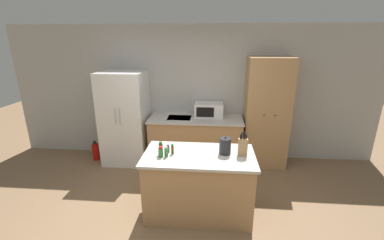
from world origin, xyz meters
TOP-DOWN VIEW (x-y plane):
  - ground_plane at (0.00, 0.00)m, footprint 14.00×14.00m
  - wall_back at (0.00, 2.33)m, footprint 7.20×0.06m
  - refrigerator at (-1.25, 1.94)m, footprint 0.83×0.75m
  - back_counter at (0.10, 1.97)m, footprint 1.77×0.70m
  - pantry_cabinet at (1.42, 2.03)m, footprint 0.79×0.56m
  - kitchen_island at (0.26, 0.43)m, footprint 1.47×0.80m
  - microwave at (0.35, 2.10)m, footprint 0.54×0.36m
  - knife_block at (0.82, 0.44)m, footprint 0.12×0.07m
  - spice_bottle_tall_dark at (-0.24, 0.40)m, footprint 0.05×0.05m
  - spice_bottle_short_red at (-0.16, 0.46)m, footprint 0.05×0.05m
  - spice_bottle_amber_oil at (-0.16, 0.33)m, footprint 0.05×0.05m
  - spice_bottle_green_herb at (-0.23, 0.32)m, footprint 0.06×0.06m
  - spice_bottle_pale_salt at (-0.09, 0.42)m, footprint 0.04×0.04m
  - kettle at (0.60, 0.48)m, footprint 0.15×0.15m
  - fire_extinguisher at (-1.90, 1.89)m, footprint 0.13×0.13m

SIDE VIEW (x-z plane):
  - ground_plane at x=0.00m, z-range 0.00..0.00m
  - fire_extinguisher at x=-1.90m, z-range -0.02..0.37m
  - kitchen_island at x=0.26m, z-range 0.00..0.89m
  - back_counter at x=0.10m, z-range 0.00..0.91m
  - refrigerator at x=-1.25m, z-range 0.00..1.77m
  - spice_bottle_short_red at x=-0.16m, z-range 0.89..0.99m
  - spice_bottle_pale_salt at x=-0.09m, z-range 0.89..1.03m
  - spice_bottle_amber_oil at x=-0.16m, z-range 0.89..1.03m
  - spice_bottle_green_herb at x=-0.23m, z-range 0.89..1.03m
  - spice_bottle_tall_dark at x=-0.24m, z-range 0.89..1.06m
  - kettle at x=0.60m, z-range 0.88..1.12m
  - knife_block at x=0.82m, z-range 0.85..1.18m
  - pantry_cabinet at x=1.42m, z-range 0.00..2.04m
  - microwave at x=0.35m, z-range 0.91..1.17m
  - wall_back at x=0.00m, z-range 0.00..2.60m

